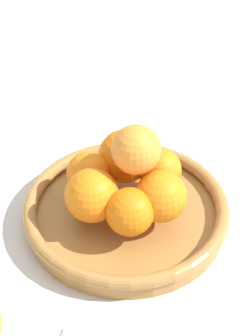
{
  "coord_description": "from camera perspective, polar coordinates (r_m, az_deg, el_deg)",
  "views": [
    {
      "loc": [
        0.53,
        0.32,
        0.61
      ],
      "look_at": [
        0.0,
        0.0,
        0.1
      ],
      "focal_mm": 60.0,
      "sensor_mm": 36.0,
      "label": 1
    }
  ],
  "objects": [
    {
      "name": "fruit_bowl",
      "position": [
        0.85,
        -0.0,
        -4.38
      ],
      "size": [
        0.31,
        0.31,
        0.04
      ],
      "color": "#A57238",
      "rests_on": "ground_plane"
    },
    {
      "name": "ground_plane",
      "position": [
        0.87,
        -0.0,
        -5.32
      ],
      "size": [
        4.0,
        4.0,
        0.0
      ],
      "primitive_type": "plane",
      "color": "beige"
    },
    {
      "name": "orange_pile",
      "position": [
        0.81,
        0.08,
        -0.97
      ],
      "size": [
        0.18,
        0.19,
        0.13
      ],
      "color": "orange",
      "rests_on": "fruit_bowl"
    }
  ]
}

